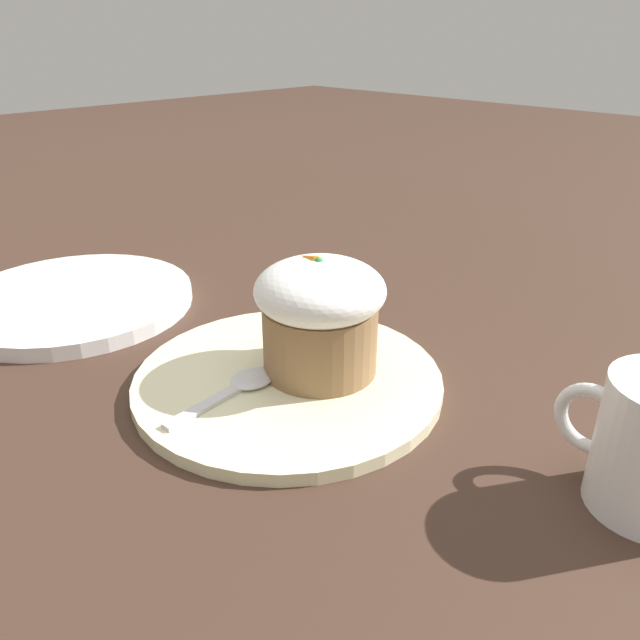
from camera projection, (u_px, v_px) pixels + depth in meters
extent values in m
plane|color=#3D281E|center=(288.00, 385.00, 0.55)|extent=(4.00, 4.00, 0.00)
cylinder|color=beige|center=(288.00, 380.00, 0.55)|extent=(0.27, 0.27, 0.01)
cylinder|color=olive|center=(320.00, 338.00, 0.54)|extent=(0.10, 0.10, 0.06)
ellipsoid|color=white|center=(320.00, 290.00, 0.52)|extent=(0.11, 0.11, 0.05)
cone|color=orange|center=(311.00, 259.00, 0.51)|extent=(0.02, 0.01, 0.01)
sphere|color=green|center=(319.00, 262.00, 0.51)|extent=(0.01, 0.01, 0.01)
cube|color=silver|center=(205.00, 406.00, 0.49)|extent=(0.02, 0.08, 0.00)
ellipsoid|color=silver|center=(253.00, 378.00, 0.53)|extent=(0.04, 0.04, 0.01)
torus|color=white|center=(592.00, 419.00, 0.42)|extent=(0.05, 0.01, 0.05)
cylinder|color=white|center=(74.00, 300.00, 0.70)|extent=(0.26, 0.26, 0.02)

